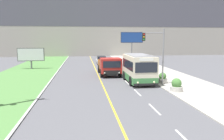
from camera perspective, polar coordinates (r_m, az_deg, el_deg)
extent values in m
cube|color=silver|center=(11.27, 18.87, -16.95)|extent=(0.12, 2.40, 0.01)
cube|color=silver|center=(15.22, 11.02, -9.98)|extent=(0.12, 2.40, 0.01)
cube|color=silver|center=(19.46, 6.66, -5.86)|extent=(0.12, 2.40, 0.01)
cube|color=silver|center=(23.83, 3.91, -3.22)|extent=(0.12, 2.40, 0.01)
cube|color=silver|center=(28.27, 2.03, -1.39)|extent=(0.12, 2.40, 0.01)
cube|color=silver|center=(32.76, 0.66, -0.06)|extent=(0.12, 2.40, 0.01)
cube|color=silver|center=(37.28, -0.38, 0.94)|extent=(0.12, 2.40, 0.01)
cube|color=silver|center=(41.81, -1.19, 1.73)|extent=(0.12, 2.40, 0.01)
cube|color=gray|center=(63.37, -6.10, 14.14)|extent=(80.00, 8.00, 22.63)
cube|color=#4C4C56|center=(59.44, -5.99, 15.08)|extent=(80.00, 0.04, 7.92)
cube|color=beige|center=(23.53, 6.99, 0.56)|extent=(2.45, 5.56, 2.67)
cube|color=#3D7F42|center=(23.68, 6.95, -1.80)|extent=(2.47, 5.58, 0.70)
cube|color=black|center=(23.48, 7.01, 1.53)|extent=(2.48, 5.12, 0.93)
cube|color=gray|center=(23.39, 7.05, 3.90)|extent=(2.09, 5.01, 0.08)
cube|color=black|center=(20.81, 8.96, 0.64)|extent=(2.16, 0.04, 0.98)
cube|color=black|center=(21.07, 8.87, -3.78)|extent=(2.41, 0.06, 0.20)
sphere|color=#F4EAB2|center=(20.81, 6.78, -3.32)|extent=(0.20, 0.20, 0.20)
sphere|color=#F4EAB2|center=(21.26, 10.96, -3.17)|extent=(0.20, 0.20, 0.20)
cube|color=white|center=(20.72, 9.01, 2.70)|extent=(1.35, 0.04, 0.28)
cylinder|color=black|center=(21.94, 5.02, -2.90)|extent=(0.28, 1.00, 1.00)
cylinder|color=black|center=(22.57, 10.81, -2.70)|extent=(0.28, 1.00, 1.00)
cylinder|color=black|center=(25.16, 3.35, -1.45)|extent=(0.28, 1.00, 1.00)
cylinder|color=black|center=(25.70, 8.45, -1.32)|extent=(0.28, 1.00, 1.00)
cube|color=black|center=(29.16, -0.92, -0.21)|extent=(1.12, 6.74, 0.20)
cube|color=#AD231E|center=(26.89, -0.37, 1.20)|extent=(2.49, 2.39, 1.77)
cube|color=black|center=(25.66, -0.02, 1.46)|extent=(2.11, 0.04, 0.80)
cube|color=black|center=(25.78, -0.02, -0.60)|extent=(1.99, 0.06, 0.44)
sphere|color=silver|center=(25.68, -1.94, -0.80)|extent=(0.18, 0.18, 0.18)
sphere|color=silver|center=(25.91, 1.89, -0.72)|extent=(0.18, 0.18, 0.18)
cube|color=#994C19|center=(30.44, -1.22, 0.45)|extent=(2.36, 4.10, 0.12)
cube|color=#994C19|center=(30.26, -3.33, 1.40)|extent=(0.12, 4.10, 1.17)
cube|color=#994C19|center=(30.52, 0.87, 1.47)|extent=(0.12, 4.10, 1.17)
cube|color=#994C19|center=(28.41, -0.76, 0.96)|extent=(2.36, 0.12, 1.17)
cube|color=#994C19|center=(32.34, -1.62, 1.84)|extent=(2.36, 0.12, 1.17)
cube|color=#994C19|center=(28.33, -0.76, 2.38)|extent=(2.36, 0.12, 0.24)
cylinder|color=black|center=(26.66, -2.74, -0.86)|extent=(0.30, 1.04, 1.04)
cylinder|color=black|center=(26.95, 2.11, -0.75)|extent=(0.30, 1.04, 1.04)
cylinder|color=black|center=(30.54, -3.39, 0.30)|extent=(0.30, 1.04, 1.04)
cylinder|color=black|center=(30.80, 0.85, 0.38)|extent=(0.30, 1.04, 1.04)
cube|color=silver|center=(41.21, -2.79, 2.31)|extent=(1.80, 4.30, 0.61)
cube|color=black|center=(41.26, -2.81, 3.20)|extent=(1.53, 2.36, 0.65)
cylinder|color=black|center=(39.89, -3.79, 1.85)|extent=(0.18, 0.62, 0.62)
cylinder|color=black|center=(40.03, -1.48, 1.89)|extent=(0.18, 0.62, 0.62)
cylinder|color=black|center=(42.45, -4.04, 2.23)|extent=(0.18, 0.62, 0.62)
cylinder|color=black|center=(42.58, -1.86, 2.26)|extent=(0.18, 0.62, 0.62)
cylinder|color=slate|center=(22.60, 13.20, 3.23)|extent=(0.16, 0.16, 5.68)
cylinder|color=slate|center=(22.16, 10.71, 9.53)|extent=(2.20, 0.10, 0.10)
cube|color=black|center=(21.87, 8.27, 8.56)|extent=(0.28, 0.24, 0.80)
sphere|color=red|center=(21.75, 8.38, 9.19)|extent=(0.14, 0.14, 0.14)
sphere|color=orange|center=(21.74, 8.36, 8.56)|extent=(0.14, 0.14, 0.14)
sphere|color=green|center=(21.74, 8.35, 7.93)|extent=(0.14, 0.14, 0.14)
cylinder|color=#59595B|center=(46.67, 5.17, 4.78)|extent=(0.24, 0.24, 3.91)
cube|color=#333333|center=(46.58, 5.22, 8.47)|extent=(4.78, 0.20, 2.24)
cube|color=navy|center=(46.48, 5.25, 8.47)|extent=(4.62, 0.02, 2.08)
cylinder|color=#59595B|center=(36.21, -20.30, 1.29)|extent=(0.24, 0.24, 1.35)
cube|color=#333333|center=(36.07, -20.43, 3.81)|extent=(4.01, 0.20, 2.00)
cube|color=silver|center=(35.96, -20.47, 3.80)|extent=(3.85, 0.02, 1.84)
cylinder|color=#B7B2A8|center=(20.27, 16.45, -4.73)|extent=(1.09, 1.09, 0.42)
sphere|color=#477A38|center=(20.17, 16.51, -3.31)|extent=(0.87, 0.87, 0.87)
cylinder|color=#B7B2A8|center=(23.69, 13.03, -2.75)|extent=(0.98, 0.98, 0.44)
sphere|color=#477A38|center=(23.61, 13.07, -1.59)|extent=(0.79, 0.79, 0.79)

